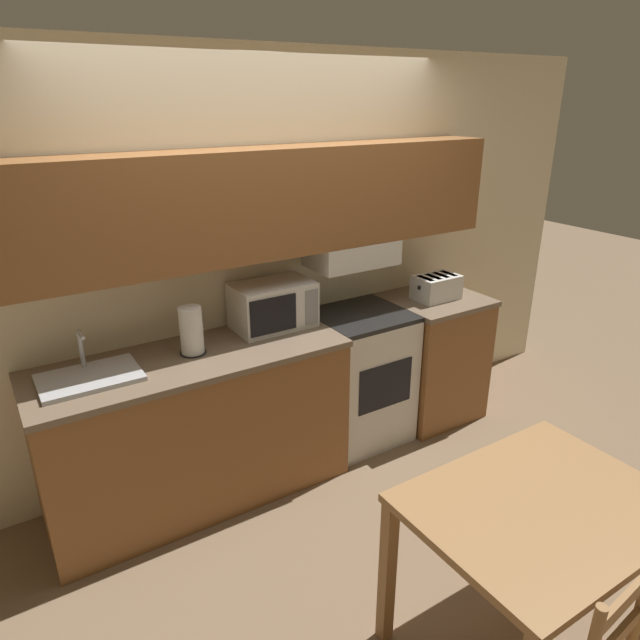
{
  "coord_description": "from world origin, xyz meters",
  "views": [
    {
      "loc": [
        -1.57,
        -3.11,
        2.28
      ],
      "look_at": [
        0.05,
        -0.56,
        1.08
      ],
      "focal_mm": 32.0,
      "sensor_mm": 36.0,
      "label": 1
    }
  ],
  "objects_px": {
    "microwave": "(273,305)",
    "sink_basin": "(89,377)",
    "toaster": "(436,287)",
    "dining_table": "(540,525)",
    "paper_towel_roll": "(191,331)",
    "stove_range": "(359,376)"
  },
  "relations": [
    {
      "from": "microwave",
      "to": "toaster",
      "type": "bearing_deg",
      "value": -7.1
    },
    {
      "from": "paper_towel_roll",
      "to": "sink_basin",
      "type": "bearing_deg",
      "value": -177.3
    },
    {
      "from": "microwave",
      "to": "sink_basin",
      "type": "bearing_deg",
      "value": -173.44
    },
    {
      "from": "microwave",
      "to": "toaster",
      "type": "height_order",
      "value": "microwave"
    },
    {
      "from": "stove_range",
      "to": "toaster",
      "type": "xyz_separation_m",
      "value": [
        0.62,
        -0.04,
        0.55
      ]
    },
    {
      "from": "dining_table",
      "to": "microwave",
      "type": "bearing_deg",
      "value": 96.46
    },
    {
      "from": "stove_range",
      "to": "sink_basin",
      "type": "distance_m",
      "value": 1.79
    },
    {
      "from": "microwave",
      "to": "sink_basin",
      "type": "relative_size",
      "value": 0.99
    },
    {
      "from": "microwave",
      "to": "paper_towel_roll",
      "type": "height_order",
      "value": "microwave"
    },
    {
      "from": "paper_towel_roll",
      "to": "dining_table",
      "type": "height_order",
      "value": "paper_towel_roll"
    },
    {
      "from": "sink_basin",
      "to": "dining_table",
      "type": "xyz_separation_m",
      "value": [
        1.33,
        -1.73,
        -0.28
      ]
    },
    {
      "from": "toaster",
      "to": "dining_table",
      "type": "xyz_separation_m",
      "value": [
        -1.01,
        -1.71,
        -0.35
      ]
    },
    {
      "from": "paper_towel_roll",
      "to": "microwave",
      "type": "bearing_deg",
      "value": 10.34
    },
    {
      "from": "sink_basin",
      "to": "stove_range",
      "type": "bearing_deg",
      "value": 0.69
    },
    {
      "from": "sink_basin",
      "to": "paper_towel_roll",
      "type": "height_order",
      "value": "paper_towel_roll"
    },
    {
      "from": "stove_range",
      "to": "microwave",
      "type": "bearing_deg",
      "value": 169.71
    },
    {
      "from": "paper_towel_roll",
      "to": "dining_table",
      "type": "relative_size",
      "value": 0.26
    },
    {
      "from": "microwave",
      "to": "paper_towel_roll",
      "type": "relative_size",
      "value": 1.8
    },
    {
      "from": "sink_basin",
      "to": "toaster",
      "type": "bearing_deg",
      "value": -0.55
    },
    {
      "from": "toaster",
      "to": "paper_towel_roll",
      "type": "distance_m",
      "value": 1.78
    },
    {
      "from": "stove_range",
      "to": "toaster",
      "type": "distance_m",
      "value": 0.83
    },
    {
      "from": "sink_basin",
      "to": "microwave",
      "type": "bearing_deg",
      "value": 6.56
    }
  ]
}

